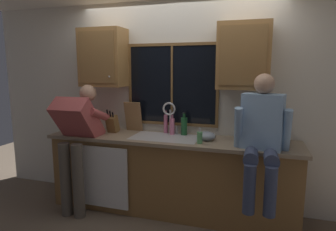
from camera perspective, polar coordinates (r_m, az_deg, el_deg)
name	(u,v)px	position (r m, az deg, el deg)	size (l,w,h in m)	color
back_wall	(178,104)	(3.69, 2.01, 2.24)	(5.30, 0.12, 2.55)	silver
window_glass	(172,85)	(3.62, 0.82, 6.08)	(1.10, 0.02, 0.95)	black
window_frame_top	(172,44)	(3.62, 0.80, 13.89)	(1.17, 0.02, 0.04)	brown
window_frame_bottom	(172,124)	(3.67, 0.76, -1.62)	(1.17, 0.02, 0.04)	brown
window_frame_left	(130,84)	(3.81, -7.49, 6.17)	(0.04, 0.02, 0.95)	brown
window_frame_right	(218,86)	(3.49, 9.79, 5.83)	(0.04, 0.02, 0.95)	brown
window_mullion_center	(172,85)	(3.61, 0.77, 6.07)	(0.02, 0.02, 0.95)	brown
lower_cabinet_run	(170,176)	(3.57, 0.43, -11.87)	(2.90, 0.58, 0.88)	olive
countertop	(170,139)	(3.41, 0.34, -4.76)	(2.96, 0.62, 0.04)	gray
dishwasher_front	(104,177)	(3.56, -12.49, -11.87)	(0.60, 0.02, 0.74)	white
upper_cabinet_left	(103,58)	(3.80, -12.66, 11.07)	(0.56, 0.36, 0.72)	#9E703D
upper_cabinet_right	(244,56)	(3.31, 14.73, 11.27)	(0.56, 0.36, 0.72)	#9E703D
sink	(165,145)	(3.46, -0.57, -5.90)	(0.80, 0.46, 0.21)	#B7B7BC
faucet	(170,114)	(3.55, 0.42, 0.30)	(0.18, 0.09, 0.40)	silver
person_standing	(78,135)	(3.60, -17.39, -3.63)	(0.53, 0.70, 1.53)	#595147
person_sitting_on_counter	(262,133)	(2.97, 18.07, -3.31)	(0.54, 0.63, 1.26)	#384260
knife_block	(113,124)	(3.73, -10.91, -1.67)	(0.12, 0.18, 0.32)	brown
cutting_board	(133,117)	(3.76, -6.88, -0.22)	(0.22, 0.02, 0.39)	#997047
mixing_bowl	(206,136)	(3.32, 7.59, -4.03)	(0.21, 0.21, 0.10)	#8C99A8
soap_dispenser	(200,137)	(3.16, 6.29, -4.31)	(0.06, 0.07, 0.18)	#59A566
bottle_green_glass	(166,123)	(3.64, -0.44, -1.53)	(0.05, 0.05, 0.30)	pink
bottle_tall_clear	(184,126)	(3.53, 3.21, -2.03)	(0.08, 0.08, 0.28)	#1E592D
bottle_amber_small	(172,126)	(3.55, 0.82, -2.07)	(0.06, 0.06, 0.26)	pink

